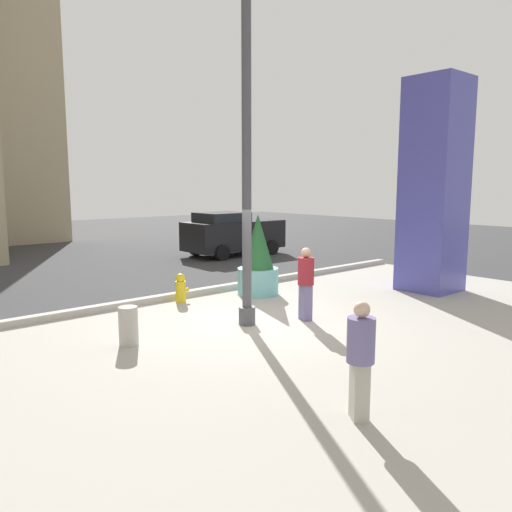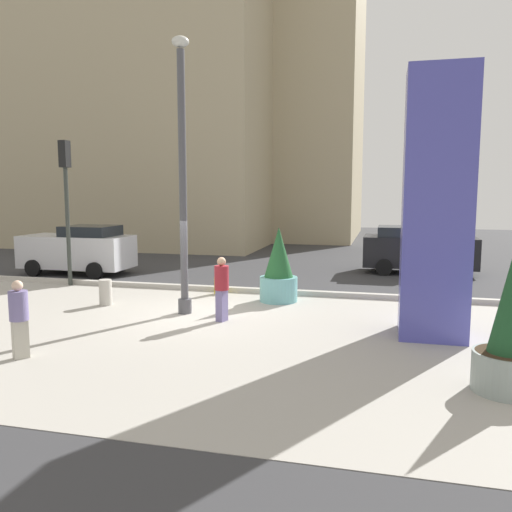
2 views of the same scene
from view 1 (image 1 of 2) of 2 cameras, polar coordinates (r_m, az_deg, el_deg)
ground_plane at (r=14.36m, az=-10.37°, el=-4.09°), size 60.00×60.00×0.00m
plaza_pavement at (r=9.82m, az=7.92°, el=-9.79°), size 18.00×10.00×0.02m
curb_strip at (r=13.61m, az=-8.50°, el=-4.38°), size 18.00×0.24×0.16m
lamp_post at (r=10.52m, az=-1.08°, el=10.79°), size 0.44×0.44×7.17m
art_pillar_blue at (r=14.94m, az=19.65°, el=7.47°), size 1.45×1.45×5.91m
potted_plant_near_right at (r=13.65m, az=0.23°, el=-0.47°), size 1.12×1.12×2.22m
fire_hydrant at (r=13.03m, az=-8.58°, el=-3.64°), size 0.36×0.26×0.75m
concrete_bollard at (r=9.78m, az=-14.35°, el=-7.76°), size 0.36×0.36×0.75m
car_curb_east at (r=21.41m, az=-2.68°, el=2.59°), size 4.32×2.14×1.85m
pedestrian_on_sidewalk at (r=11.13m, az=5.70°, el=-2.78°), size 0.44×0.44×1.64m
pedestrian_by_curb at (r=6.60m, az=11.83°, el=-11.03°), size 0.50×0.50×1.57m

